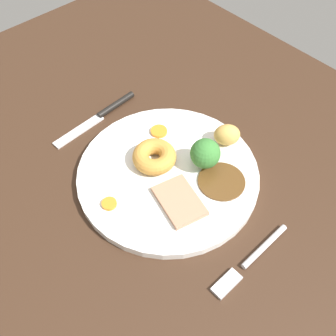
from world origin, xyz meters
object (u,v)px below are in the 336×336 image
yorkshire_pudding (154,157)px  carrot_coin_back (159,131)px  knife (103,114)px  carrot_coin_front (109,204)px  meat_slice_main (179,201)px  dinner_plate (168,174)px  broccoli_floret (204,153)px  roast_potato_left (227,135)px  fork (249,261)px

yorkshire_pudding → carrot_coin_back: bearing=-47.7°
carrot_coin_back → knife: bearing=20.1°
yorkshire_pudding → carrot_coin_front: (-1.72, 10.74, -1.11)cm
carrot_coin_front → yorkshire_pudding: bearing=-80.9°
meat_slice_main → knife: size_ratio=0.45×
dinner_plate → yorkshire_pudding: yorkshire_pudding is taller
carrot_coin_back → broccoli_floret: (-10.40, -0.51, 2.82)cm
carrot_coin_back → knife: 12.13cm
roast_potato_left → broccoli_floret: (-0.84, 6.58, 1.24)cm
broccoli_floret → roast_potato_left: bearing=-82.7°
broccoli_floret → knife: bearing=12.1°
knife → carrot_coin_front: bearing=53.1°
meat_slice_main → yorkshire_pudding: size_ratio=1.14×
carrot_coin_front → carrot_coin_back: 16.98cm
dinner_plate → fork: bearing=174.9°
carrot_coin_back → knife: carrot_coin_back is taller
dinner_plate → carrot_coin_front: carrot_coin_front is taller
dinner_plate → broccoli_floret: (-2.76, -5.28, 3.78)cm
dinner_plate → meat_slice_main: (-5.63, 2.74, 1.10)cm
roast_potato_left → knife: bearing=28.3°
meat_slice_main → carrot_coin_back: bearing=-29.5°
carrot_coin_front → broccoli_floret: (-4.10, -16.28, 2.82)cm
carrot_coin_front → fork: size_ratio=0.15×
fork → carrot_coin_back: bearing=-104.3°
roast_potato_left → dinner_plate: bearing=80.8°
broccoli_floret → fork: bearing=156.9°
dinner_plate → knife: (18.97, -0.61, -0.25)cm
meat_slice_main → carrot_coin_front: meat_slice_main is taller
roast_potato_left → carrot_coin_front: size_ratio=1.91×
meat_slice_main → broccoli_floret: (2.88, -8.01, 2.68)cm
dinner_plate → roast_potato_left: (-1.92, -11.85, 2.53)cm
dinner_plate → carrot_coin_back: size_ratio=10.18×
meat_slice_main → roast_potato_left: bearing=-75.7°
yorkshire_pudding → meat_slice_main: bearing=164.1°
carrot_coin_back → fork: size_ratio=0.19×
yorkshire_pudding → carrot_coin_front: bearing=99.1°
roast_potato_left → fork: bearing=141.8°
meat_slice_main → fork: meat_slice_main is taller
meat_slice_main → knife: meat_slice_main is taller
meat_slice_main → carrot_coin_back: 15.25cm
dinner_plate → knife: bearing=-1.9°
carrot_coin_front → dinner_plate: bearing=-96.9°
dinner_plate → roast_potato_left: 12.27cm
dinner_plate → broccoli_floret: bearing=-117.6°
yorkshire_pudding → knife: bearing=-3.2°
roast_potato_left → carrot_coin_back: 12.00cm
yorkshire_pudding → fork: size_ratio=0.48×
carrot_coin_back → broccoli_floret: size_ratio=0.52×
fork → yorkshire_pudding: bearing=-94.5°
roast_potato_left → carrot_coin_back: (9.56, 7.09, -1.57)cm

